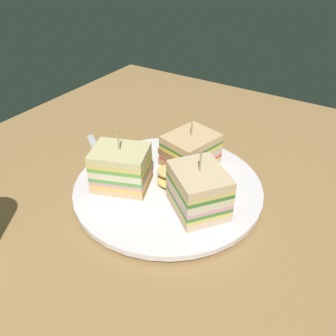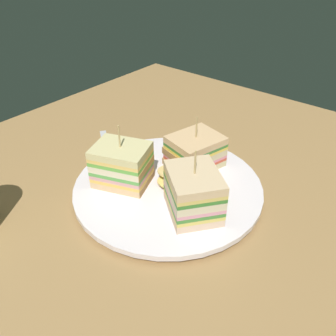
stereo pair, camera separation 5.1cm
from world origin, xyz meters
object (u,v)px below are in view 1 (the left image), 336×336
(plate, at_px, (168,187))
(sandwich_wedge_0, at_px, (121,168))
(sandwich_wedge_1, at_px, (198,190))
(chip_pile, at_px, (171,177))
(spoon, at_px, (103,165))
(sandwich_wedge_2, at_px, (189,149))

(plate, bearing_deg, sandwich_wedge_0, 123.48)
(sandwich_wedge_1, distance_m, chip_pile, 0.07)
(spoon, bearing_deg, sandwich_wedge_1, 28.74)
(sandwich_wedge_1, bearing_deg, chip_pile, 12.12)
(spoon, bearing_deg, plate, 36.14)
(sandwich_wedge_2, bearing_deg, sandwich_wedge_1, 49.89)
(sandwich_wedge_0, distance_m, sandwich_wedge_1, 0.12)
(plate, relative_size, spoon, 2.06)
(sandwich_wedge_1, height_order, spoon, sandwich_wedge_1)
(plate, relative_size, sandwich_wedge_1, 2.79)
(spoon, bearing_deg, chip_pile, 38.46)
(plate, xyz_separation_m, sandwich_wedge_2, (0.07, 0.00, 0.03))
(sandwich_wedge_1, relative_size, sandwich_wedge_2, 1.09)
(plate, height_order, chip_pile, chip_pile)
(sandwich_wedge_1, height_order, sandwich_wedge_2, sandwich_wedge_1)
(sandwich_wedge_1, bearing_deg, sandwich_wedge_0, 44.25)
(sandwich_wedge_0, bearing_deg, spoon, 132.04)
(sandwich_wedge_0, height_order, sandwich_wedge_2, sandwich_wedge_0)
(plate, distance_m, sandwich_wedge_2, 0.08)
(chip_pile, bearing_deg, sandwich_wedge_2, 4.05)
(sandwich_wedge_2, bearing_deg, chip_pile, 18.53)
(sandwich_wedge_0, xyz_separation_m, sandwich_wedge_2, (0.11, -0.05, -0.01))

